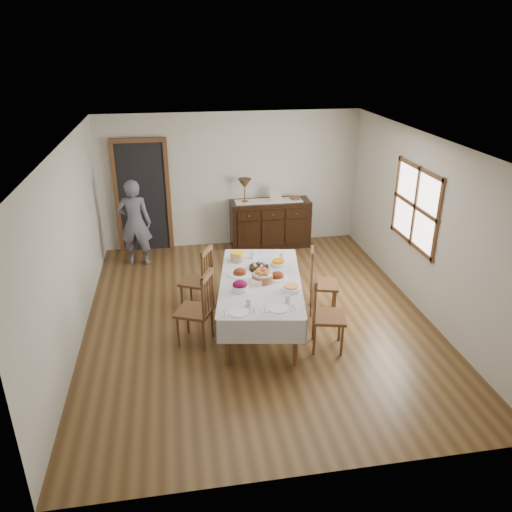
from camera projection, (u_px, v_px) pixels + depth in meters
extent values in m
plane|color=brown|center=(257.00, 317.00, 7.48)|extent=(6.00, 6.00, 0.00)
cube|color=silver|center=(257.00, 142.00, 6.44)|extent=(5.00, 6.00, 0.02)
cube|color=beige|center=(231.00, 180.00, 9.67)|extent=(5.00, 0.02, 2.60)
cube|color=beige|center=(316.00, 362.00, 4.25)|extent=(5.00, 0.02, 2.60)
cube|color=beige|center=(71.00, 247.00, 6.58)|extent=(0.02, 6.00, 2.60)
cube|color=beige|center=(424.00, 226.00, 7.34)|extent=(0.02, 6.00, 2.60)
cube|color=white|center=(416.00, 206.00, 7.53)|extent=(0.02, 1.30, 1.10)
cube|color=brown|center=(415.00, 207.00, 7.53)|extent=(0.03, 1.46, 1.26)
cube|color=black|center=(143.00, 198.00, 9.47)|extent=(0.90, 0.06, 2.10)
cube|color=brown|center=(143.00, 198.00, 9.46)|extent=(1.04, 0.08, 2.18)
cube|color=silver|center=(261.00, 281.00, 6.94)|extent=(1.42, 2.29, 0.04)
cylinder|color=brown|center=(226.00, 341.00, 6.25)|extent=(0.06, 0.06, 0.69)
cylinder|color=brown|center=(296.00, 341.00, 6.25)|extent=(0.06, 0.06, 0.69)
cylinder|color=brown|center=(233.00, 277.00, 7.95)|extent=(0.06, 0.06, 0.69)
cylinder|color=brown|center=(288.00, 277.00, 7.94)|extent=(0.06, 0.06, 0.69)
cube|color=silver|center=(222.00, 290.00, 7.00)|extent=(0.39, 2.15, 0.33)
cube|color=silver|center=(299.00, 290.00, 7.00)|extent=(0.39, 2.15, 0.33)
cube|color=silver|center=(261.00, 332.00, 6.01)|extent=(1.10, 0.21, 0.33)
cube|color=silver|center=(260.00, 259.00, 7.99)|extent=(1.10, 0.21, 0.33)
cube|color=brown|center=(194.00, 311.00, 6.68)|extent=(0.59, 0.59, 0.04)
cylinder|color=brown|center=(188.00, 319.00, 6.98)|extent=(0.04, 0.04, 0.46)
cylinder|color=brown|center=(178.00, 332.00, 6.66)|extent=(0.04, 0.04, 0.46)
cylinder|color=brown|center=(212.00, 322.00, 6.90)|extent=(0.04, 0.04, 0.46)
cylinder|color=brown|center=(203.00, 336.00, 6.58)|extent=(0.04, 0.04, 0.46)
cylinder|color=brown|center=(212.00, 287.00, 6.69)|extent=(0.04, 0.04, 0.59)
cylinder|color=brown|center=(203.00, 300.00, 6.35)|extent=(0.04, 0.04, 0.59)
cube|color=brown|center=(207.00, 276.00, 6.42)|extent=(0.21, 0.41, 0.08)
cylinder|color=brown|center=(210.00, 291.00, 6.61)|extent=(0.02, 0.02, 0.49)
cylinder|color=brown|center=(208.00, 295.00, 6.53)|extent=(0.02, 0.02, 0.49)
cylinder|color=brown|center=(205.00, 298.00, 6.44)|extent=(0.02, 0.02, 0.49)
cube|color=brown|center=(196.00, 281.00, 7.54)|extent=(0.57, 0.57, 0.04)
cylinder|color=brown|center=(191.00, 289.00, 7.84)|extent=(0.04, 0.04, 0.43)
cylinder|color=brown|center=(182.00, 299.00, 7.53)|extent=(0.04, 0.04, 0.43)
cylinder|color=brown|center=(211.00, 292.00, 7.75)|extent=(0.04, 0.04, 0.43)
cylinder|color=brown|center=(203.00, 302.00, 7.44)|extent=(0.04, 0.04, 0.43)
cylinder|color=brown|center=(212.00, 261.00, 7.54)|extent=(0.04, 0.04, 0.57)
cylinder|color=brown|center=(202.00, 271.00, 7.22)|extent=(0.04, 0.04, 0.57)
cube|color=brown|center=(206.00, 251.00, 7.28)|extent=(0.21, 0.38, 0.08)
cylinder|color=brown|center=(209.00, 265.00, 7.47)|extent=(0.02, 0.02, 0.46)
cylinder|color=brown|center=(207.00, 267.00, 7.39)|extent=(0.02, 0.02, 0.46)
cylinder|color=brown|center=(205.00, 270.00, 7.31)|extent=(0.02, 0.02, 0.46)
cube|color=brown|center=(328.00, 317.00, 6.56)|extent=(0.53, 0.53, 0.04)
cylinder|color=brown|center=(342.00, 341.00, 6.48)|extent=(0.04, 0.04, 0.45)
cylinder|color=brown|center=(340.00, 326.00, 6.81)|extent=(0.04, 0.04, 0.45)
cylinder|color=brown|center=(314.00, 340.00, 6.50)|extent=(0.04, 0.04, 0.45)
cylinder|color=brown|center=(313.00, 325.00, 6.83)|extent=(0.04, 0.04, 0.45)
cylinder|color=brown|center=(315.00, 304.00, 6.28)|extent=(0.04, 0.04, 0.59)
cylinder|color=brown|center=(314.00, 290.00, 6.62)|extent=(0.04, 0.04, 0.59)
cube|color=brown|center=(315.00, 279.00, 6.35)|extent=(0.14, 0.42, 0.08)
cylinder|color=brown|center=(314.00, 302.00, 6.37)|extent=(0.02, 0.02, 0.48)
cylinder|color=brown|center=(314.00, 298.00, 6.46)|extent=(0.02, 0.02, 0.48)
cylinder|color=brown|center=(314.00, 295.00, 6.54)|extent=(0.02, 0.02, 0.48)
cube|color=brown|center=(324.00, 285.00, 7.45)|extent=(0.52, 0.52, 0.04)
cylinder|color=brown|center=(335.00, 304.00, 7.38)|extent=(0.04, 0.04, 0.43)
cylinder|color=brown|center=(334.00, 294.00, 7.69)|extent=(0.04, 0.04, 0.43)
cylinder|color=brown|center=(311.00, 303.00, 7.41)|extent=(0.04, 0.04, 0.43)
cylinder|color=brown|center=(311.00, 293.00, 7.72)|extent=(0.04, 0.04, 0.43)
cylinder|color=brown|center=(312.00, 272.00, 7.19)|extent=(0.04, 0.04, 0.56)
cylinder|color=brown|center=(311.00, 262.00, 7.52)|extent=(0.04, 0.04, 0.56)
cube|color=brown|center=(312.00, 252.00, 7.26)|extent=(0.14, 0.40, 0.08)
cylinder|color=brown|center=(312.00, 271.00, 7.28)|extent=(0.02, 0.02, 0.46)
cylinder|color=brown|center=(312.00, 268.00, 7.36)|extent=(0.02, 0.02, 0.46)
cylinder|color=brown|center=(311.00, 266.00, 7.45)|extent=(0.02, 0.02, 0.46)
cube|color=black|center=(270.00, 224.00, 9.86)|extent=(1.55, 0.52, 0.93)
cube|color=black|center=(249.00, 216.00, 9.44)|extent=(0.43, 0.02, 0.19)
sphere|color=brown|center=(249.00, 216.00, 9.42)|extent=(0.03, 0.03, 0.03)
cube|color=black|center=(273.00, 215.00, 9.51)|extent=(0.43, 0.02, 0.19)
sphere|color=brown|center=(273.00, 215.00, 9.49)|extent=(0.03, 0.03, 0.03)
cube|color=black|center=(297.00, 213.00, 9.58)|extent=(0.43, 0.02, 0.19)
sphere|color=brown|center=(297.00, 214.00, 9.56)|extent=(0.03, 0.03, 0.03)
imported|color=#5C5A68|center=(135.00, 220.00, 8.90)|extent=(0.57, 0.40, 1.70)
cylinder|color=#965737|center=(262.00, 278.00, 6.87)|extent=(0.29, 0.29, 0.10)
cylinder|color=white|center=(262.00, 274.00, 6.85)|extent=(0.26, 0.26, 0.02)
sphere|color=#CE7837|center=(268.00, 272.00, 6.84)|extent=(0.08, 0.08, 0.08)
sphere|color=#CE7837|center=(264.00, 270.00, 6.90)|extent=(0.08, 0.08, 0.08)
sphere|color=#CE7837|center=(259.00, 270.00, 6.89)|extent=(0.08, 0.08, 0.08)
sphere|color=#CE7837|center=(257.00, 272.00, 6.82)|extent=(0.08, 0.08, 0.08)
sphere|color=#CE7837|center=(261.00, 274.00, 6.77)|extent=(0.08, 0.08, 0.08)
sphere|color=#CE7837|center=(266.00, 274.00, 6.78)|extent=(0.08, 0.08, 0.08)
cylinder|color=black|center=(259.00, 268.00, 7.24)|extent=(0.29, 0.29, 0.05)
ellipsoid|color=pink|center=(264.00, 264.00, 7.23)|extent=(0.05, 0.05, 0.06)
ellipsoid|color=#6CC9FF|center=(260.00, 262.00, 7.29)|extent=(0.05, 0.05, 0.06)
ellipsoid|color=#81E570|center=(254.00, 264.00, 7.25)|extent=(0.05, 0.05, 0.06)
ellipsoid|color=#F5B660|center=(255.00, 266.00, 7.17)|extent=(0.05, 0.05, 0.06)
ellipsoid|color=#DAA2EF|center=(261.00, 267.00, 7.15)|extent=(0.05, 0.05, 0.06)
cylinder|color=white|center=(240.00, 274.00, 7.08)|extent=(0.32, 0.32, 0.02)
ellipsoid|color=maroon|center=(240.00, 272.00, 7.07)|extent=(0.19, 0.16, 0.11)
cylinder|color=white|center=(277.00, 278.00, 6.98)|extent=(0.32, 0.32, 0.02)
ellipsoid|color=maroon|center=(277.00, 276.00, 6.97)|extent=(0.19, 0.16, 0.11)
cylinder|color=white|center=(240.00, 288.00, 6.62)|extent=(0.22, 0.22, 0.07)
ellipsoid|color=maroon|center=(240.00, 284.00, 6.60)|extent=(0.20, 0.17, 0.11)
cylinder|color=white|center=(278.00, 264.00, 7.36)|extent=(0.22, 0.22, 0.05)
cylinder|color=orange|center=(278.00, 261.00, 7.34)|extent=(0.18, 0.18, 0.03)
cylinder|color=tan|center=(238.00, 258.00, 7.51)|extent=(0.22, 0.22, 0.10)
cylinder|color=yellow|center=(238.00, 253.00, 7.48)|extent=(0.20, 0.20, 0.04)
cylinder|color=white|center=(291.00, 289.00, 6.64)|extent=(0.26, 0.26, 0.05)
cylinder|color=#FB9A52|center=(291.00, 286.00, 6.62)|extent=(0.20, 0.20, 0.02)
cube|color=white|center=(256.00, 283.00, 6.77)|extent=(0.15, 0.11, 0.07)
cylinder|color=white|center=(238.00, 312.00, 6.10)|extent=(0.25, 0.25, 0.01)
cube|color=white|center=(225.00, 314.00, 6.08)|extent=(0.10, 0.13, 0.01)
cube|color=silver|center=(225.00, 313.00, 6.07)|extent=(0.04, 0.16, 0.01)
cube|color=silver|center=(251.00, 311.00, 6.13)|extent=(0.04, 0.18, 0.01)
cube|color=silver|center=(254.00, 311.00, 6.13)|extent=(0.04, 0.14, 0.01)
cylinder|color=silver|center=(249.00, 302.00, 6.24)|extent=(0.07, 0.07, 0.10)
cylinder|color=white|center=(278.00, 308.00, 6.19)|extent=(0.25, 0.25, 0.01)
cube|color=white|center=(265.00, 310.00, 6.16)|extent=(0.10, 0.13, 0.01)
cube|color=silver|center=(265.00, 309.00, 6.16)|extent=(0.04, 0.16, 0.01)
cube|color=silver|center=(291.00, 308.00, 6.21)|extent=(0.04, 0.18, 0.01)
cube|color=silver|center=(294.00, 307.00, 6.22)|extent=(0.04, 0.14, 0.01)
cylinder|color=silver|center=(288.00, 299.00, 6.33)|extent=(0.07, 0.07, 0.10)
cylinder|color=silver|center=(252.00, 255.00, 7.60)|extent=(0.06, 0.06, 0.10)
cylinder|color=silver|center=(282.00, 256.00, 7.56)|extent=(0.07, 0.07, 0.10)
cube|color=white|center=(268.00, 201.00, 9.67)|extent=(1.30, 0.35, 0.01)
cylinder|color=brown|center=(245.00, 201.00, 9.60)|extent=(0.12, 0.12, 0.03)
cylinder|color=brown|center=(245.00, 194.00, 9.54)|extent=(0.02, 0.02, 0.25)
cone|color=#45321D|center=(245.00, 183.00, 9.46)|extent=(0.26, 0.26, 0.18)
cube|color=tan|center=(276.00, 194.00, 9.60)|extent=(0.22, 0.08, 0.28)
cylinder|color=brown|center=(295.00, 198.00, 9.76)|extent=(0.20, 0.20, 0.06)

